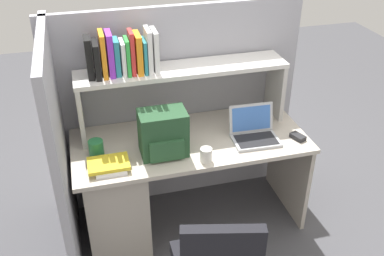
{
  "coord_description": "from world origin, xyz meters",
  "views": [
    {
      "loc": [
        -0.65,
        -2.47,
        2.36
      ],
      "look_at": [
        0.0,
        -0.05,
        0.85
      ],
      "focal_mm": 41.41,
      "sensor_mm": 36.0,
      "label": 1
    }
  ],
  "objects": [
    {
      "name": "backpack",
      "position": [
        -0.21,
        -0.11,
        0.88
      ],
      "size": [
        0.3,
        0.22,
        0.3
      ],
      "color": "#264C2D",
      "rests_on": "desk"
    },
    {
      "name": "paper_cup",
      "position": [
        0.03,
        -0.27,
        0.78
      ],
      "size": [
        0.08,
        0.08,
        0.09
      ],
      "primitive_type": "cylinder",
      "color": "white",
      "rests_on": "desk"
    },
    {
      "name": "cubicle_partition_left",
      "position": [
        -0.85,
        -0.05,
        0.78
      ],
      "size": [
        0.05,
        1.06,
        1.55
      ],
      "primitive_type": "cube",
      "color": "#9E9EA8",
      "rests_on": "ground_plane"
    },
    {
      "name": "desk_book_stack",
      "position": [
        -0.57,
        -0.2,
        0.76
      ],
      "size": [
        0.25,
        0.19,
        0.05
      ],
      "color": "white",
      "rests_on": "desk"
    },
    {
      "name": "computer_mouse",
      "position": [
        0.71,
        -0.18,
        0.75
      ],
      "size": [
        0.09,
        0.12,
        0.03
      ],
      "primitive_type": "cube",
      "rotation": [
        0.0,
        0.0,
        0.38
      ],
      "color": "#262628",
      "rests_on": "desk"
    },
    {
      "name": "ground_plane",
      "position": [
        0.0,
        0.0,
        0.0
      ],
      "size": [
        8.0,
        8.0,
        0.0
      ],
      "primitive_type": "plane",
      "color": "#4C4C51"
    },
    {
      "name": "cubicle_partition_rear",
      "position": [
        0.0,
        0.38,
        0.78
      ],
      "size": [
        1.84,
        0.05,
        1.55
      ],
      "primitive_type": "cube",
      "color": "#9E9EA8",
      "rests_on": "ground_plane"
    },
    {
      "name": "snack_canister",
      "position": [
        -0.63,
        -0.03,
        0.78
      ],
      "size": [
        0.1,
        0.1,
        0.11
      ],
      "primitive_type": "cylinder",
      "color": "#26723F",
      "rests_on": "desk"
    },
    {
      "name": "reference_books_on_shelf",
      "position": [
        -0.39,
        0.2,
        1.31
      ],
      "size": [
        0.45,
        0.19,
        0.28
      ],
      "color": "black",
      "rests_on": "overhead_hutch"
    },
    {
      "name": "laptop",
      "position": [
        0.42,
        -0.1,
        0.78
      ],
      "size": [
        0.32,
        0.27,
        0.22
      ],
      "color": "#B7BABF",
      "rests_on": "desk"
    },
    {
      "name": "overhead_hutch",
      "position": [
        0.0,
        0.2,
        1.08
      ],
      "size": [
        1.44,
        0.28,
        0.45
      ],
      "color": "beige",
      "rests_on": "desk"
    },
    {
      "name": "desk",
      "position": [
        -0.39,
        0.0,
        0.4
      ],
      "size": [
        1.6,
        0.7,
        0.73
      ],
      "color": "beige",
      "rests_on": "ground_plane"
    }
  ]
}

